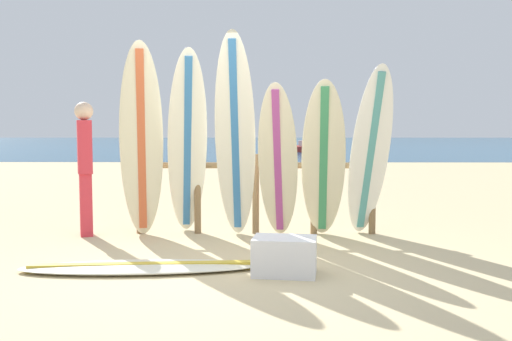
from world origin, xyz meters
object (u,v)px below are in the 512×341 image
Objects in this scene: surfboard_leaning_center_right at (323,161)px; cooler_box at (285,256)px; surfboard_leaning_far_left at (141,142)px; surfboard_leaning_right at (370,154)px; surfboard_lying_on_sand at (141,267)px; surfboard_leaning_center_left at (235,139)px; surfboard_leaning_left at (187,146)px; surfboard_leaning_center at (278,163)px; surfboard_rack at (256,185)px; small_boat_offshore at (304,148)px; beachgoer_standing at (85,163)px.

surfboard_leaning_center_right reaches higher than cooler_box.
surfboard_leaning_far_left reaches higher than surfboard_leaning_center_right.
surfboard_leaning_right is 0.90× the size of surfboard_lying_on_sand.
surfboard_leaning_center_left is 1.14m from surfboard_leaning_center_right.
surfboard_leaning_center_right is at bearing -4.12° from surfboard_leaning_left.
surfboard_leaning_center_right is 1.93m from cooler_box.
surfboard_leaning_center_left reaches higher than surfboard_leaning_center_right.
surfboard_leaning_right reaches higher than surfboard_leaning_center.
cooler_box is at bearing -81.58° from surfboard_rack.
surfboard_leaning_center_left is at bearing -96.08° from small_boat_offshore.
surfboard_leaning_left is 2.32m from surfboard_leaning_right.
surfboard_rack is 1.00m from surfboard_leaning_center_right.
surfboard_leaning_center is at bearing -7.51° from surfboard_leaning_left.
surfboard_leaning_left is at bearing 175.88° from surfboard_leaning_center_right.
cooler_box is at bearing -56.61° from surfboard_leaning_left.
surfboard_rack is at bearing 60.00° from surfboard_lying_on_sand.
surfboard_leaning_far_left is 2.88m from surfboard_leaning_right.
beachgoer_standing reaches higher than surfboard_rack.
surfboard_leaning_center_left is (0.62, -0.17, 0.09)m from surfboard_leaning_left.
surfboard_leaning_left is at bearing -162.80° from surfboard_rack.
surfboard_rack is 1.84× the size of beachgoer_standing.
surfboard_leaning_left is at bearing 172.49° from surfboard_leaning_center.
surfboard_leaning_left reaches higher than surfboard_leaning_center_right.
beachgoer_standing is at bearing 166.59° from surfboard_leaning_far_left.
surfboard_rack is at bearing 14.07° from surfboard_leaning_far_left.
surfboard_leaning_center is 2.25m from surfboard_lying_on_sand.
surfboard_leaning_center_left is at bearing -177.54° from surfboard_leaning_center.
surfboard_lying_on_sand is at bearing -120.23° from surfboard_leaning_center_left.
surfboard_leaning_left is 1.19× the size of surfboard_leaning_center_right.
surfboard_leaning_left is at bearing 130.87° from cooler_box.
beachgoer_standing is at bearing 122.53° from surfboard_lying_on_sand.
surfboard_leaning_center_right is 0.60m from surfboard_leaning_right.
surfboard_leaning_far_left reaches higher than beachgoer_standing.
surfboard_leaning_center is 1.81m from cooler_box.
small_boat_offshore is at bearing 82.61° from surfboard_lying_on_sand.
surfboard_leaning_center_left is 2.11m from surfboard_lying_on_sand.
cooler_box is at bearing -71.04° from surfboard_leaning_center_left.
surfboard_rack is 1.59m from surfboard_leaning_far_left.
beachgoer_standing is at bearing 175.94° from surfboard_leaning_left.
cooler_box is (0.02, -1.63, -0.80)m from surfboard_leaning_center.
surfboard_rack is at bearing 155.26° from surfboard_leaning_center_right.
beachgoer_standing reaches higher than small_boat_offshore.
surfboard_leaning_left reaches higher than surfboard_leaning_right.
beachgoer_standing is 3.24m from cooler_box.
surfboard_lying_on_sand is at bearing -97.39° from small_boat_offshore.
surfboard_leaning_left is (-0.87, -0.27, 0.53)m from surfboard_rack.
surfboard_leaning_far_left is at bearing -98.44° from small_boat_offshore.
surfboard_leaning_center_right is 3.08m from beachgoer_standing.
surfboard_leaning_far_left is at bearing 175.96° from surfboard_leaning_center_left.
surfboard_rack is 2.30m from surfboard_lying_on_sand.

